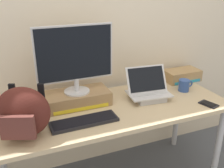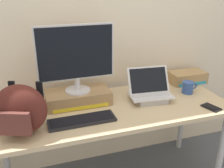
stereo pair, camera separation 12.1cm
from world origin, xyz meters
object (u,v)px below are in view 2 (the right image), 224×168
plush_toy (24,101)px  cell_phone (211,107)px  external_keyboard (82,120)px  toner_box_cyan (187,77)px  toner_box_yellow (78,97)px  open_laptop (150,94)px  coffee_mug (188,87)px  desktop_monitor (76,57)px  messenger_backpack (21,110)px

plush_toy → cell_phone: bearing=-19.1°
external_keyboard → toner_box_cyan: 1.12m
toner_box_yellow → external_keyboard: size_ratio=1.06×
open_laptop → plush_toy: size_ratio=3.84×
coffee_mug → toner_box_cyan: toner_box_cyan is taller
toner_box_yellow → desktop_monitor: (0.00, -0.00, 0.31)m
toner_box_yellow → messenger_backpack: 0.50m
external_keyboard → cell_phone: external_keyboard is taller
desktop_monitor → cell_phone: (0.90, -0.38, -0.36)m
open_laptop → plush_toy: bearing=174.7°
toner_box_cyan → desktop_monitor: bearing=-173.4°
messenger_backpack → coffee_mug: (1.28, 0.20, -0.11)m
desktop_monitor → plush_toy: size_ratio=6.21×
toner_box_yellow → cell_phone: bearing=-22.7°
toner_box_yellow → desktop_monitor: size_ratio=0.85×
external_keyboard → toner_box_cyan: bearing=19.7°
desktop_monitor → toner_box_yellow: bearing=90.3°
messenger_backpack → desktop_monitor: bearing=56.9°
external_keyboard → messenger_backpack: (-0.36, -0.01, 0.14)m
external_keyboard → messenger_backpack: 0.39m
toner_box_yellow → open_laptop: (0.54, -0.11, -0.00)m
open_laptop → cell_phone: (0.36, -0.27, -0.04)m
desktop_monitor → plush_toy: 0.50m
messenger_backpack → coffee_mug: 1.30m
coffee_mug → plush_toy: 1.28m
desktop_monitor → toner_box_cyan: size_ratio=1.73×
desktop_monitor → messenger_backpack: 0.53m
desktop_monitor → messenger_backpack: bearing=-144.8°
toner_box_yellow → external_keyboard: 0.28m
messenger_backpack → plush_toy: (0.01, 0.35, -0.11)m
toner_box_cyan → messenger_backpack: bearing=-164.0°
open_laptop → coffee_mug: (0.35, 0.02, -0.00)m
external_keyboard → toner_box_yellow: bearing=82.8°
desktop_monitor → open_laptop: size_ratio=1.62×
desktop_monitor → coffee_mug: bearing=-6.3°
toner_box_yellow → open_laptop: 0.55m
plush_toy → toner_box_cyan: size_ratio=0.28×
cell_phone → plush_toy: bearing=144.0°
toner_box_yellow → external_keyboard: (-0.03, -0.28, -0.04)m
coffee_mug → toner_box_cyan: (0.13, 0.20, 0.00)m
open_laptop → toner_box_cyan: open_laptop is taller
desktop_monitor → external_keyboard: (-0.03, -0.28, -0.35)m
desktop_monitor → toner_box_cyan: desktop_monitor is taller
cell_phone → messenger_backpack: bearing=159.1°
coffee_mug → toner_box_cyan: 0.24m
desktop_monitor → coffee_mug: 0.95m
messenger_backpack → cell_phone: 1.31m
messenger_backpack → cell_phone: messenger_backpack is taller
external_keyboard → plush_toy: (-0.35, 0.35, 0.03)m
toner_box_cyan → toner_box_yellow: bearing=-173.5°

